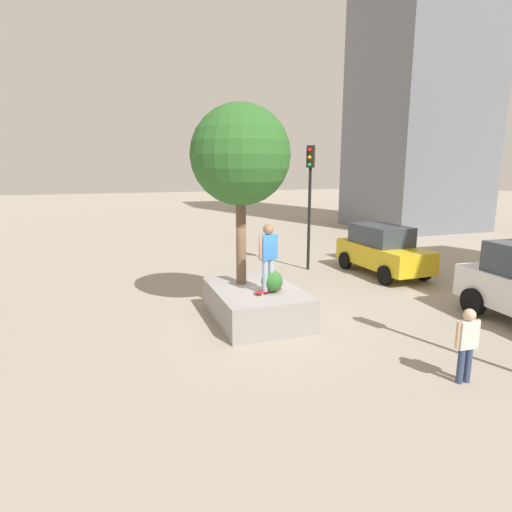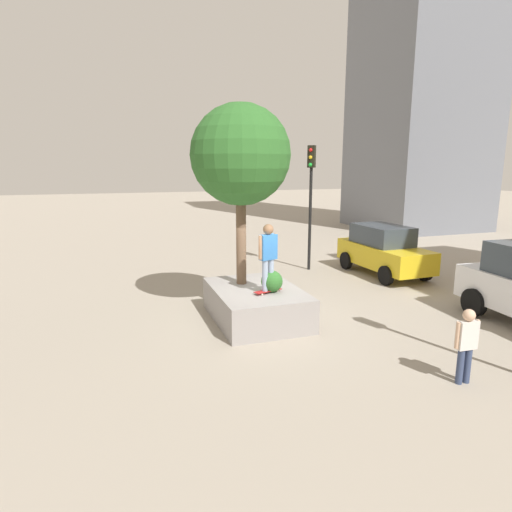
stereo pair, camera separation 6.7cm
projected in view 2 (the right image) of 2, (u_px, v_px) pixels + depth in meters
The scene contains 10 objects.
ground_plane at pixel (264, 320), 11.88m from camera, with size 120.00×120.00×0.00m, color #9E9384.
planter_ledge at pixel (256, 304), 11.88m from camera, with size 3.18×2.28×0.89m, color gray.
plaza_tree at pixel (241, 156), 11.55m from camera, with size 2.72×2.72×4.93m.
boxwood_shrub at pixel (272, 281), 11.39m from camera, with size 0.58×0.58×0.58m, color #2D6628.
skateboard at pixel (268, 291), 11.34m from camera, with size 0.45×0.83×0.07m.
skateboarder at pixel (268, 253), 11.13m from camera, with size 0.33×0.57×1.75m.
sedan_parked at pixel (383, 250), 16.77m from camera, with size 4.14×2.01×1.91m.
traffic_light_median at pixel (311, 187), 17.02m from camera, with size 0.37×0.37×4.95m.
passerby_with_bag at pixel (466, 341), 8.28m from camera, with size 0.23×0.51×1.51m.
office_tower_glass at pixel (428, 18), 27.18m from camera, with size 7.30×7.20×26.62m, color slate.
Camera 2 is at (10.59, -3.86, 4.18)m, focal length 30.27 mm.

